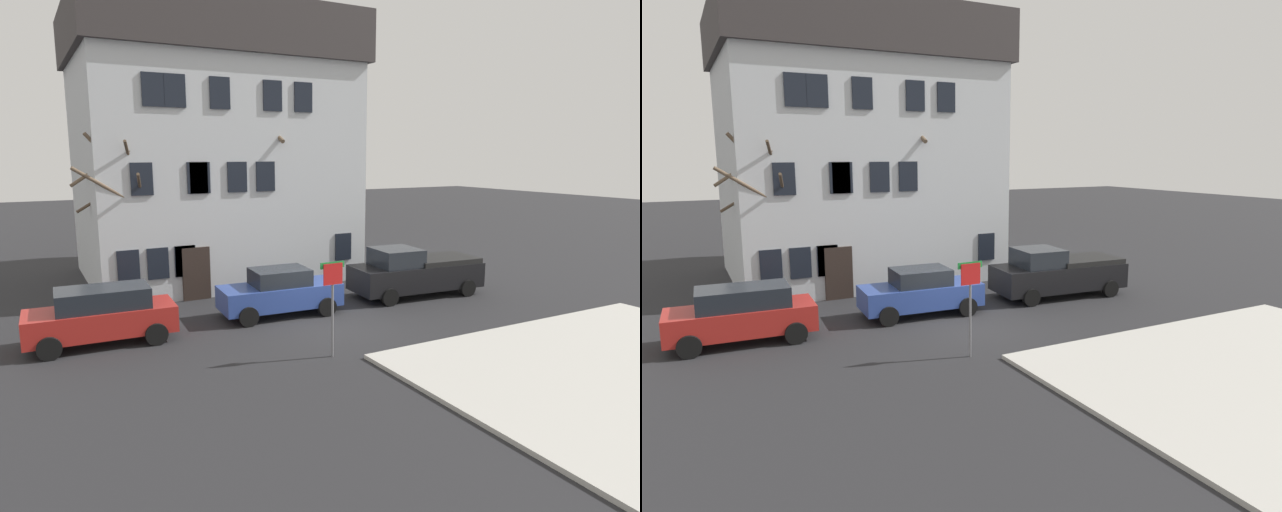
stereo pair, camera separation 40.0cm
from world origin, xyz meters
TOP-DOWN VIEW (x-y plane):
  - ground_plane at (0.00, 0.00)m, footprint 120.00×120.00m
  - sidewalk_slab at (5.30, -7.33)m, footprint 11.61×8.44m
  - building_main at (-0.58, 10.05)m, footprint 11.93×9.46m
  - tree_bare_near at (-5.73, 6.28)m, footprint 2.51×2.94m
  - tree_bare_mid at (-5.81, 6.83)m, footprint 2.70×2.64m
  - tree_bare_far at (-2.77, 7.07)m, footprint 2.54×2.34m
  - tree_bare_end at (1.78, 6.51)m, footprint 2.77×2.72m
  - car_red_wagon at (-6.81, 1.80)m, footprint 4.40×2.11m
  - car_blue_sedan at (-0.78, 2.02)m, footprint 4.39×2.17m
  - pickup_truck_black at (5.23, 1.97)m, footprint 5.51×2.60m
  - street_sign_pole at (-1.22, -2.54)m, footprint 0.76×0.07m
  - bicycle_leaning at (-7.00, 5.06)m, footprint 1.72×0.44m

SIDE VIEW (x-z plane):
  - ground_plane at x=0.00m, z-range 0.00..0.00m
  - sidewalk_slab at x=5.30m, z-range 0.00..0.12m
  - bicycle_leaning at x=-7.00m, z-range -0.15..0.88m
  - car_blue_sedan at x=-0.78m, z-range 0.00..1.69m
  - car_red_wagon at x=-6.81m, z-range 0.03..1.77m
  - pickup_truck_black at x=5.23m, z-range -0.03..1.97m
  - street_sign_pole at x=-1.22m, z-range 0.55..3.32m
  - tree_bare_mid at x=-5.81m, z-range -0.08..6.39m
  - tree_bare_near at x=-5.73m, z-range 0.05..6.26m
  - tree_bare_end at x=1.78m, z-range 0.35..8.09m
  - tree_bare_far at x=-2.77m, z-range 0.13..8.36m
  - building_main at x=-0.58m, z-range 0.09..11.88m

